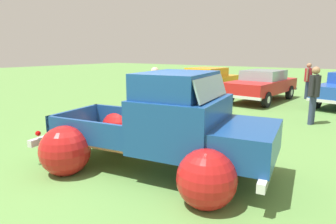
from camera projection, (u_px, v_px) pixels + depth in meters
ground_plane at (151, 168)px, 5.86m from camera, size 80.00×80.00×0.00m
vintage_pickup_truck at (169, 134)px, 5.54m from camera, size 4.85×3.29×1.96m
show_car_0 at (205, 80)px, 15.63m from camera, size 2.34×4.57×1.43m
show_car_1 at (262, 84)px, 13.64m from camera, size 2.30×4.69×1.43m
spectator_0 at (308, 78)px, 14.23m from camera, size 0.36×0.53×1.74m
spectator_1 at (314, 91)px, 9.17m from camera, size 0.39×0.54×1.83m
spectator_2 at (155, 93)px, 8.95m from camera, size 0.53×0.42×1.82m
lane_cone_0 at (251, 128)px, 7.64m from camera, size 0.36×0.36×0.63m
lane_cone_1 at (79, 129)px, 7.63m from camera, size 0.36×0.36×0.63m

